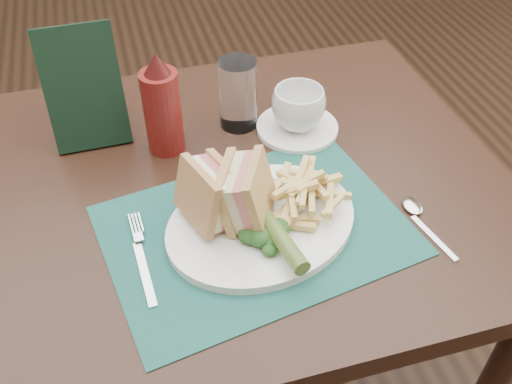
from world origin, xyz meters
TOP-DOWN VIEW (x-y plane):
  - floor at (0.00, 0.00)m, footprint 7.00×7.00m
  - table_main at (0.00, -0.50)m, footprint 0.90×0.75m
  - placemat at (0.00, -0.62)m, footprint 0.49×0.39m
  - plate at (0.01, -0.62)m, footprint 0.36×0.32m
  - sandwich_half_a at (-0.08, -0.60)m, footprint 0.10×0.12m
  - sandwich_half_b at (-0.03, -0.60)m, footprint 0.11×0.12m
  - kale_garnish at (0.01, -0.67)m, footprint 0.11×0.08m
  - pickle_spear at (0.02, -0.69)m, footprint 0.05×0.12m
  - fries_pile at (0.08, -0.60)m, footprint 0.18×0.20m
  - fork at (-0.17, -0.64)m, footprint 0.04×0.17m
  - spoon at (0.25, -0.69)m, footprint 0.06×0.15m
  - saucer at (0.14, -0.40)m, footprint 0.18×0.18m
  - coffee_cup at (0.14, -0.40)m, footprint 0.13×0.13m
  - drinking_glass at (0.04, -0.35)m, footprint 0.08×0.08m
  - ketchup_bottle at (-0.10, -0.39)m, footprint 0.07×0.07m
  - check_presenter at (-0.22, -0.32)m, footprint 0.13×0.08m

SIDE VIEW (x-z plane):
  - floor at x=0.00m, z-range 0.00..0.00m
  - table_main at x=0.00m, z-range 0.00..0.75m
  - placemat at x=0.00m, z-range 0.75..0.75m
  - spoon at x=0.25m, z-range 0.75..0.76m
  - saucer at x=0.14m, z-range 0.75..0.76m
  - fork at x=-0.17m, z-range 0.75..0.76m
  - plate at x=0.01m, z-range 0.75..0.77m
  - kale_garnish at x=0.01m, z-range 0.77..0.79m
  - pickle_spear at x=0.02m, z-range 0.77..0.80m
  - fries_pile at x=0.08m, z-range 0.77..0.82m
  - coffee_cup at x=0.14m, z-range 0.76..0.84m
  - drinking_glass at x=0.04m, z-range 0.75..0.88m
  - sandwich_half_a at x=-0.08m, z-range 0.77..0.87m
  - sandwich_half_b at x=-0.03m, z-range 0.77..0.87m
  - ketchup_bottle at x=-0.10m, z-range 0.75..0.94m
  - check_presenter at x=-0.22m, z-range 0.75..0.96m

